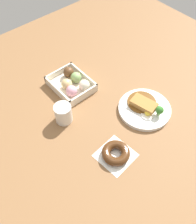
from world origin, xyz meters
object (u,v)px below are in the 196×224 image
object	(u,v)px
donut_box	(72,83)
chocolate_ring_donut	(116,153)
coffee_mug	(63,113)
curry_plate	(145,108)

from	to	relation	value
donut_box	chocolate_ring_donut	xyz separation A→B (m)	(-0.40, 0.10, -0.01)
chocolate_ring_donut	coffee_mug	distance (m)	0.28
donut_box	chocolate_ring_donut	size ratio (longest dim) A/B	1.42
curry_plate	chocolate_ring_donut	world-z (taller)	curry_plate
coffee_mug	donut_box	bearing A→B (deg)	-48.18
curry_plate	chocolate_ring_donut	xyz separation A→B (m)	(-0.08, 0.25, 0.00)
donut_box	chocolate_ring_donut	world-z (taller)	donut_box
donut_box	chocolate_ring_donut	distance (m)	0.41
donut_box	coffee_mug	distance (m)	0.19
curry_plate	coffee_mug	xyz separation A→B (m)	(0.19, 0.30, 0.03)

